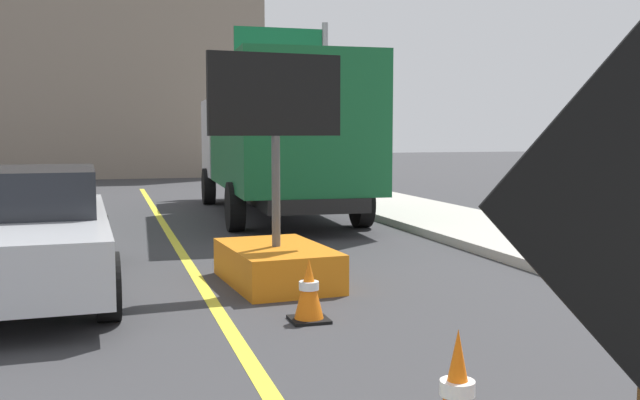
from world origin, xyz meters
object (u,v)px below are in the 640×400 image
arrow_board_trailer (276,244)px  pickup_car (18,230)px  box_truck (277,134)px  traffic_cone_near_sign (457,398)px  highway_guide_sign (299,76)px  traffic_cone_mid_lane (309,291)px

arrow_board_trailer → pickup_car: bearing=171.3°
box_truck → pickup_car: box_truck is taller
box_truck → traffic_cone_near_sign: box_truck is taller
highway_guide_sign → traffic_cone_near_sign: bearing=-102.2°
pickup_car → traffic_cone_mid_lane: bearing=-38.0°
box_truck → highway_guide_sign: highway_guide_sign is taller
box_truck → pickup_car: (-4.46, -6.26, -1.05)m
traffic_cone_near_sign → traffic_cone_mid_lane: (0.03, 3.05, -0.07)m
traffic_cone_near_sign → traffic_cone_mid_lane: traffic_cone_near_sign is taller
arrow_board_trailer → box_truck: box_truck is taller
highway_guide_sign → traffic_cone_near_sign: 17.66m
highway_guide_sign → box_truck: bearing=-109.6°
box_truck → traffic_cone_near_sign: (-1.72, -11.48, -1.38)m
traffic_cone_near_sign → traffic_cone_mid_lane: size_ratio=1.24×
box_truck → highway_guide_sign: (1.97, 5.51, 1.67)m
arrow_board_trailer → highway_guide_sign: highway_guide_sign is taller
arrow_board_trailer → pickup_car: (-2.86, 0.44, 0.22)m
traffic_cone_mid_lane → pickup_car: bearing=142.0°
highway_guide_sign → traffic_cone_mid_lane: bearing=-104.7°
highway_guide_sign → traffic_cone_mid_lane: 14.75m
arrow_board_trailer → traffic_cone_near_sign: (-0.12, -4.78, -0.11)m
arrow_board_trailer → traffic_cone_mid_lane: size_ratio=4.50×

